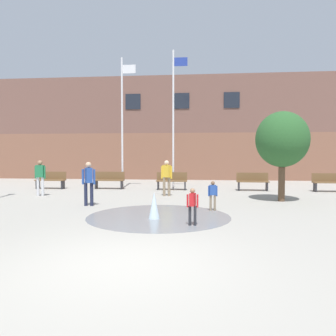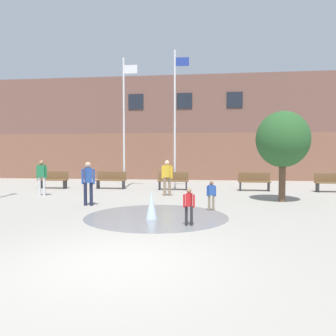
{
  "view_description": "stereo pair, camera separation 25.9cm",
  "coord_description": "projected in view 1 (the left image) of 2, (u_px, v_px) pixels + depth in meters",
  "views": [
    {
      "loc": [
        1.36,
        -5.45,
        1.9
      ],
      "look_at": [
        0.03,
        7.85,
        1.3
      ],
      "focal_mm": 35.0,
      "sensor_mm": 36.0,
      "label": 1
    },
    {
      "loc": [
        1.62,
        -5.43,
        1.9
      ],
      "look_at": [
        0.03,
        7.85,
        1.3
      ],
      "focal_mm": 35.0,
      "sensor_mm": 36.0,
      "label": 2
    }
  ],
  "objects": [
    {
      "name": "park_bench_far_left",
      "position": [
        51.0,
        180.0,
        17.59
      ],
      "size": [
        1.6,
        0.44,
        0.91
      ],
      "color": "#28282D",
      "rests_on": "ground"
    },
    {
      "name": "child_running",
      "position": [
        193.0,
        204.0,
        8.57
      ],
      "size": [
        0.31,
        0.24,
        0.99
      ],
      "rotation": [
        0.0,
        0.0,
        -1.86
      ],
      "color": "#28282D",
      "rests_on": "ground"
    },
    {
      "name": "park_bench_near_trashcan",
      "position": [
        329.0,
        182.0,
        16.16
      ],
      "size": [
        1.6,
        0.44,
        0.91
      ],
      "color": "#28282D",
      "rests_on": "ground"
    },
    {
      "name": "adult_watching",
      "position": [
        89.0,
        180.0,
        11.81
      ],
      "size": [
        0.5,
        0.39,
        1.59
      ],
      "rotation": [
        0.0,
        0.0,
        2.17
      ],
      "color": "#1E233D",
      "rests_on": "ground"
    },
    {
      "name": "park_bench_under_left_flagpole",
      "position": [
        109.0,
        180.0,
        17.51
      ],
      "size": [
        1.6,
        0.44,
        0.91
      ],
      "color": "#28282D",
      "rests_on": "ground"
    },
    {
      "name": "adult_near_bench",
      "position": [
        40.0,
        175.0,
        14.54
      ],
      "size": [
        0.5,
        0.22,
        1.59
      ],
      "rotation": [
        0.0,
        0.0,
        0.05
      ],
      "color": "silver",
      "rests_on": "ground"
    },
    {
      "name": "park_bench_under_right_flagpole",
      "position": [
        253.0,
        181.0,
        16.68
      ],
      "size": [
        1.6,
        0.44,
        0.91
      ],
      "color": "#28282D",
      "rests_on": "ground"
    },
    {
      "name": "park_bench_center",
      "position": [
        172.0,
        181.0,
        17.06
      ],
      "size": [
        1.6,
        0.44,
        0.91
      ],
      "color": "#28282D",
      "rests_on": "ground"
    },
    {
      "name": "flagpole_left",
      "position": [
        123.0,
        119.0,
        17.73
      ],
      "size": [
        0.8,
        0.1,
        7.05
      ],
      "color": "silver",
      "rests_on": "ground"
    },
    {
      "name": "adult_in_red",
      "position": [
        167.0,
        175.0,
        14.51
      ],
      "size": [
        0.5,
        0.34,
        1.59
      ],
      "rotation": [
        0.0,
        0.0,
        2.66
      ],
      "color": "#89755B",
      "rests_on": "ground"
    },
    {
      "name": "splash_fountain",
      "position": [
        157.0,
        212.0,
        9.73
      ],
      "size": [
        4.32,
        4.32,
        0.79
      ],
      "color": "gray",
      "rests_on": "ground"
    },
    {
      "name": "child_in_fountain",
      "position": [
        213.0,
        193.0,
        10.81
      ],
      "size": [
        0.31,
        0.16,
        0.99
      ],
      "rotation": [
        0.0,
        0.0,
        -2.98
      ],
      "color": "#89755B",
      "rests_on": "ground"
    },
    {
      "name": "ground_plane",
      "position": [
        121.0,
        263.0,
        5.64
      ],
      "size": [
        100.0,
        100.0,
        0.0
      ],
      "primitive_type": "plane",
      "color": "#9E998E"
    },
    {
      "name": "flagpole_right",
      "position": [
        174.0,
        115.0,
        17.44
      ],
      "size": [
        0.8,
        0.1,
        7.37
      ],
      "color": "silver",
      "rests_on": "ground"
    },
    {
      "name": "library_building",
      "position": [
        184.0,
        131.0,
        26.26
      ],
      "size": [
        36.0,
        6.05,
        7.47
      ],
      "color": "brown",
      "rests_on": "ground"
    },
    {
      "name": "street_tree_near_building",
      "position": [
        282.0,
        140.0,
        12.88
      ],
      "size": [
        2.07,
        2.07,
        3.55
      ],
      "color": "brown",
      "rests_on": "ground"
    }
  ]
}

